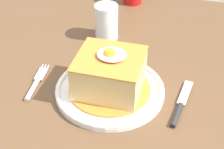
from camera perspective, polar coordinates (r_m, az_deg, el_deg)
dining_table at (r=0.95m, az=-2.23°, el=-4.06°), size 1.24×1.01×0.72m
main_plate at (r=0.82m, az=-0.36°, el=-2.54°), size 0.26×0.26×0.02m
sandwich_meal at (r=0.79m, az=-0.37°, el=0.07°), size 0.20×0.20×0.12m
fork at (r=0.86m, az=-12.85°, el=-1.66°), size 0.03×0.14×0.01m
knife at (r=0.79m, az=11.30°, el=-5.60°), size 0.04×0.17×0.01m
drinking_glass at (r=1.01m, az=-0.94°, el=8.50°), size 0.07×0.07×0.10m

